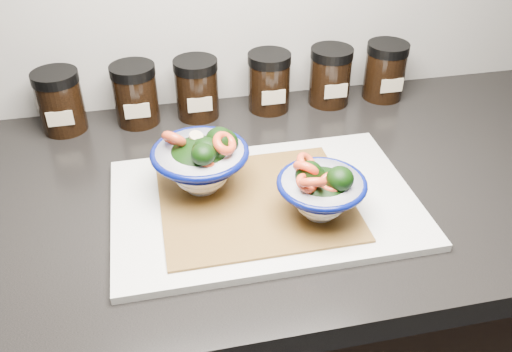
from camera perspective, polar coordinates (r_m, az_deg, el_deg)
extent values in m
cube|color=black|center=(0.89, 3.67, -1.32)|extent=(3.50, 0.60, 0.04)
cube|color=beige|center=(0.81, 0.92, -2.83)|extent=(0.45, 0.30, 0.01)
cube|color=olive|center=(0.80, 0.00, -2.67)|extent=(0.28, 0.24, 0.00)
cylinder|color=white|center=(0.83, -5.70, -0.80)|extent=(0.05, 0.05, 0.01)
ellipsoid|color=white|center=(0.82, -5.77, 0.10)|extent=(0.08, 0.08, 0.04)
torus|color=#040C4D|center=(0.80, -5.94, 2.46)|extent=(0.15, 0.15, 0.01)
torus|color=#040C4D|center=(0.81, -5.87, 1.57)|extent=(0.12, 0.12, 0.00)
ellipsoid|color=black|center=(0.80, -5.89, 1.82)|extent=(0.11, 0.11, 0.05)
ellipsoid|color=black|center=(0.79, -3.86, 3.65)|extent=(0.04, 0.04, 0.04)
cylinder|color=#477233|center=(0.80, -3.82, 2.73)|extent=(0.01, 0.01, 0.03)
ellipsoid|color=black|center=(0.78, -5.26, 2.72)|extent=(0.04, 0.04, 0.04)
cylinder|color=#477233|center=(0.79, -5.21, 1.85)|extent=(0.02, 0.01, 0.03)
ellipsoid|color=black|center=(0.76, -5.58, 2.29)|extent=(0.03, 0.03, 0.03)
cylinder|color=#477233|center=(0.76, -5.52, 1.53)|extent=(0.01, 0.02, 0.02)
ellipsoid|color=black|center=(0.80, -3.39, 3.49)|extent=(0.04, 0.04, 0.04)
cylinder|color=#477233|center=(0.81, -3.36, 2.58)|extent=(0.01, 0.01, 0.03)
torus|color=orange|center=(0.77, -5.24, 1.84)|extent=(0.05, 0.06, 0.05)
torus|color=orange|center=(0.77, -3.34, 3.47)|extent=(0.06, 0.06, 0.04)
torus|color=orange|center=(0.80, -8.64, 3.86)|extent=(0.06, 0.05, 0.05)
cylinder|color=#CCBC8E|center=(0.82, -6.32, 4.20)|extent=(0.02, 0.02, 0.01)
cylinder|color=white|center=(0.78, 6.70, -3.64)|extent=(0.04, 0.04, 0.01)
ellipsoid|color=white|center=(0.77, 6.77, -2.85)|extent=(0.07, 0.07, 0.03)
torus|color=#040C4D|center=(0.75, 6.95, -0.76)|extent=(0.13, 0.13, 0.01)
torus|color=#040C4D|center=(0.76, 6.88, -1.54)|extent=(0.10, 0.10, 0.00)
ellipsoid|color=black|center=(0.76, 6.90, -1.32)|extent=(0.09, 0.09, 0.04)
ellipsoid|color=black|center=(0.75, 6.04, -0.10)|extent=(0.04, 0.04, 0.04)
cylinder|color=#477233|center=(0.76, 5.98, -0.89)|extent=(0.01, 0.01, 0.02)
ellipsoid|color=black|center=(0.73, 8.82, -0.28)|extent=(0.04, 0.04, 0.03)
cylinder|color=#477233|center=(0.74, 8.73, -1.11)|extent=(0.01, 0.01, 0.02)
ellipsoid|color=black|center=(0.75, 5.63, 0.07)|extent=(0.04, 0.04, 0.04)
cylinder|color=#477233|center=(0.76, 5.57, -0.78)|extent=(0.01, 0.01, 0.03)
torus|color=orange|center=(0.73, 5.40, -0.76)|extent=(0.05, 0.05, 0.04)
torus|color=orange|center=(0.71, 6.00, -0.69)|extent=(0.05, 0.04, 0.04)
torus|color=orange|center=(0.74, 5.28, 0.74)|extent=(0.05, 0.05, 0.04)
torus|color=orange|center=(0.74, 7.91, -0.71)|extent=(0.05, 0.04, 0.04)
torus|color=orange|center=(0.75, 5.34, 1.33)|extent=(0.04, 0.04, 0.04)
cylinder|color=#CCBC8E|center=(0.75, 8.98, -0.55)|extent=(0.02, 0.02, 0.01)
cylinder|color=#CCBC8E|center=(0.75, 6.50, 0.29)|extent=(0.02, 0.02, 0.01)
cylinder|color=black|center=(1.04, -19.82, 6.96)|extent=(0.08, 0.08, 0.09)
cylinder|color=black|center=(1.02, -20.45, 9.74)|extent=(0.08, 0.08, 0.02)
cube|color=#C6B793|center=(1.01, -19.93, 5.70)|extent=(0.05, 0.00, 0.03)
cylinder|color=black|center=(1.03, -12.50, 7.95)|extent=(0.08, 0.08, 0.09)
cylinder|color=black|center=(1.01, -12.91, 10.79)|extent=(0.08, 0.08, 0.02)
cube|color=#C6B793|center=(1.00, -12.40, 6.70)|extent=(0.05, 0.00, 0.03)
cylinder|color=black|center=(1.03, -6.22, 8.69)|extent=(0.08, 0.08, 0.09)
cylinder|color=black|center=(1.01, -6.42, 11.55)|extent=(0.08, 0.08, 0.02)
cube|color=#C6B793|center=(1.00, -5.93, 7.47)|extent=(0.04, 0.00, 0.03)
cylinder|color=black|center=(1.05, 1.38, 9.45)|extent=(0.08, 0.08, 0.09)
cylinder|color=black|center=(1.03, 1.42, 12.27)|extent=(0.08, 0.08, 0.02)
cube|color=#C6B793|center=(1.02, 1.88, 8.27)|extent=(0.04, 0.00, 0.03)
cylinder|color=black|center=(1.09, 7.76, 9.96)|extent=(0.08, 0.08, 0.09)
cylinder|color=black|center=(1.06, 8.01, 12.71)|extent=(0.08, 0.08, 0.02)
cube|color=#C6B793|center=(1.06, 8.42, 8.82)|extent=(0.04, 0.00, 0.03)
cylinder|color=black|center=(1.13, 13.36, 10.31)|extent=(0.08, 0.08, 0.09)
cylinder|color=black|center=(1.11, 13.76, 12.95)|extent=(0.08, 0.08, 0.02)
cube|color=#C6B793|center=(1.10, 14.12, 9.21)|extent=(0.05, 0.00, 0.03)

